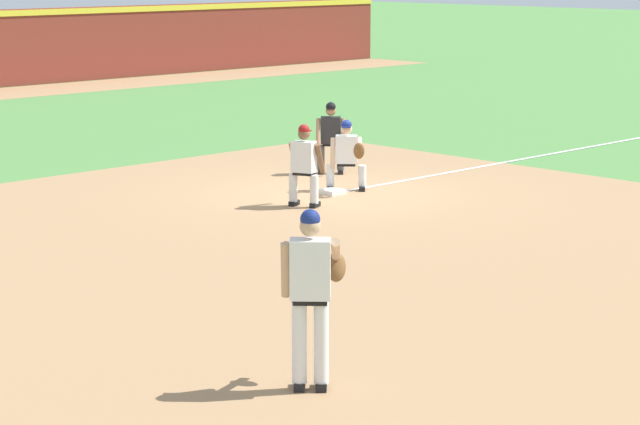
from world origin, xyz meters
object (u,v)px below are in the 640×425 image
(pitcher, at_px, (312,288))
(first_baseman, at_px, (347,153))
(baserunner, at_px, (304,162))
(baseball, at_px, (310,284))
(first_base_bag, at_px, (332,192))
(umpire, at_px, (331,135))

(pitcher, distance_m, first_baseman, 11.01)
(pitcher, height_order, baserunner, pitcher)
(first_baseman, bearing_deg, baserunner, -161.93)
(baseball, distance_m, baserunner, 5.53)
(baseball, bearing_deg, first_base_bag, 42.57)
(baseball, height_order, first_baseman, first_baseman)
(baserunner, bearing_deg, first_baseman, 18.07)
(baseball, distance_m, first_baseman, 7.05)
(baseball, bearing_deg, umpire, 43.41)
(baseball, relative_size, baserunner, 0.05)
(first_base_bag, distance_m, first_baseman, 0.80)
(first_base_bag, bearing_deg, baseball, -137.43)
(pitcher, xyz_separation_m, umpire, (9.25, 9.05, -0.27))
(baseball, height_order, umpire, umpire)
(umpire, bearing_deg, pitcher, -135.62)
(pitcher, xyz_separation_m, baserunner, (6.48, 6.93, -0.27))
(pitcher, relative_size, umpire, 1.27)
(first_baseman, bearing_deg, pitcher, -137.37)
(first_base_bag, bearing_deg, umpire, 45.93)
(first_baseman, distance_m, umpire, 1.96)
(first_base_bag, distance_m, baserunner, 1.51)
(first_baseman, relative_size, umpire, 0.92)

